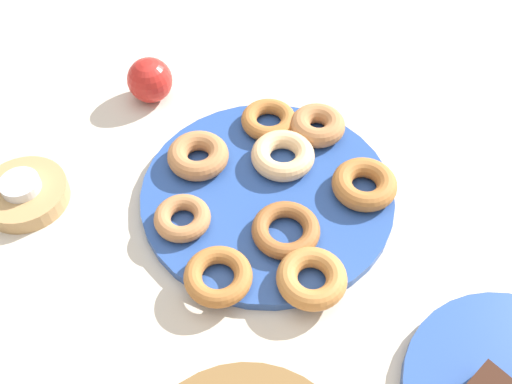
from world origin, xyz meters
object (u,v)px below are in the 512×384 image
at_px(donut_4, 182,218).
at_px(candle_holder, 25,194).
at_px(donut_1, 312,278).
at_px(tealight, 20,185).
at_px(donut_5, 218,276).
at_px(donut_2, 364,184).
at_px(donut_7, 286,230).
at_px(donut_8, 317,125).
at_px(donut_6, 283,155).
at_px(donut_0, 198,156).
at_px(donut_plate, 267,195).
at_px(donut_3, 269,120).
at_px(apple, 150,80).

distance_m(donut_4, candle_holder, 0.23).
bearing_deg(donut_1, tealight, 10.82).
bearing_deg(tealight, donut_5, -175.84).
relative_size(donut_2, donut_7, 1.00).
bearing_deg(candle_holder, donut_7, -160.04).
bearing_deg(donut_1, donut_8, -64.17).
relative_size(donut_7, donut_8, 1.09).
bearing_deg(donut_2, donut_6, 5.14).
distance_m(donut_1, donut_8, 0.26).
bearing_deg(donut_2, donut_7, 65.21).
bearing_deg(donut_8, donut_4, 72.83).
relative_size(donut_4, donut_6, 0.83).
xyz_separation_m(donut_4, candle_holder, (0.22, 0.07, -0.01)).
height_order(donut_0, donut_7, donut_0).
xyz_separation_m(donut_plate, donut_3, (0.06, -0.11, 0.02)).
xyz_separation_m(donut_4, donut_5, (-0.09, 0.05, 0.00)).
bearing_deg(donut_0, donut_3, -112.46).
bearing_deg(candle_holder, donut_1, -169.18).
distance_m(donut_2, donut_5, 0.24).
xyz_separation_m(donut_1, tealight, (0.41, 0.08, 0.00)).
relative_size(donut_1, donut_5, 1.02).
height_order(donut_5, apple, apple).
height_order(donut_0, apple, apple).
bearing_deg(tealight, donut_plate, -148.43).
bearing_deg(tealight, donut_3, -127.82).
xyz_separation_m(donut_1, candle_holder, (0.41, 0.08, -0.02)).
relative_size(donut_plate, donut_7, 3.93).
distance_m(donut_0, donut_6, 0.12).
relative_size(donut_6, donut_7, 1.02).
bearing_deg(donut_3, donut_0, 67.54).
distance_m(donut_6, tealight, 0.36).
relative_size(donut_plate, donut_3, 4.21).
xyz_separation_m(donut_plate, donut_4, (0.07, 0.10, 0.02)).
height_order(donut_plate, donut_4, donut_4).
bearing_deg(donut_4, donut_5, 151.00).
bearing_deg(donut_plate, donut_6, -81.57).
bearing_deg(apple, donut_8, -169.16).
relative_size(donut_plate, tealight, 6.51).
relative_size(donut_5, candle_holder, 0.71).
height_order(donut_2, candle_holder, donut_2).
xyz_separation_m(donut_2, candle_holder, (0.40, 0.24, -0.02)).
distance_m(donut_4, donut_8, 0.25).
height_order(donut_5, donut_7, same).
distance_m(donut_2, candle_holder, 0.47).
relative_size(donut_6, candle_holder, 0.76).
distance_m(donut_0, donut_5, 0.20).
relative_size(donut_3, donut_5, 0.98).
bearing_deg(donut_5, donut_8, -87.18).
bearing_deg(donut_4, donut_0, -66.43).
relative_size(tealight, apple, 0.75).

